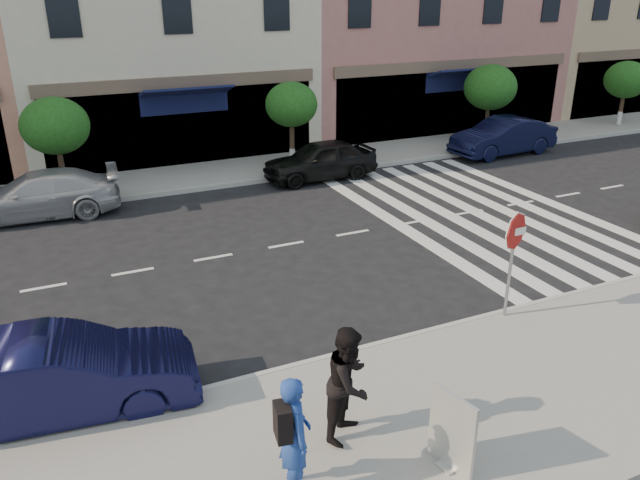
{
  "coord_description": "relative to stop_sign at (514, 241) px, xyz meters",
  "views": [
    {
      "loc": [
        -5.61,
        -10.26,
        6.5
      ],
      "look_at": [
        -0.46,
        0.87,
        1.4
      ],
      "focal_mm": 35.0,
      "sensor_mm": 36.0,
      "label": 1
    }
  ],
  "objects": [
    {
      "name": "car_near_mid",
      "position": [
        -8.43,
        0.67,
        -1.11
      ],
      "size": [
        4.42,
        1.98,
        1.41
      ],
      "primitive_type": "imported",
      "rotation": [
        0.0,
        0.0,
        1.45
      ],
      "color": "black",
      "rests_on": "ground"
    },
    {
      "name": "photographer",
      "position": [
        -5.72,
        -2.53,
        -0.79
      ],
      "size": [
        0.51,
        0.7,
        1.75
      ],
      "primitive_type": "imported",
      "rotation": [
        0.0,
        0.0,
        1.41
      ],
      "color": "navy",
      "rests_on": "sidewalk_near"
    },
    {
      "name": "street_tree_wb",
      "position": [
        -7.56,
        12.47,
        0.5
      ],
      "size": [
        2.1,
        2.1,
        3.06
      ],
      "color": "#473323",
      "rests_on": "sidewalk_far"
    },
    {
      "name": "stop_sign",
      "position": [
        0.0,
        0.0,
        0.0
      ],
      "size": [
        0.8,
        0.1,
        2.27
      ],
      "rotation": [
        0.0,
        0.0,
        -0.0
      ],
      "color": "gray",
      "rests_on": "sidewalk_near"
    },
    {
      "name": "walker",
      "position": [
        -4.57,
        -1.84,
        -0.76
      ],
      "size": [
        1.12,
        1.09,
        1.81
      ],
      "primitive_type": "imported",
      "rotation": [
        0.0,
        0.0,
        0.68
      ],
      "color": "black",
      "rests_on": "sidewalk_near"
    },
    {
      "name": "car_far_right",
      "position": [
        8.9,
        10.73,
        -1.08
      ],
      "size": [
        4.54,
        1.79,
        1.47
      ],
      "primitive_type": "imported",
      "rotation": [
        0.0,
        0.0,
        -1.52
      ],
      "color": "black",
      "rests_on": "ground"
    },
    {
      "name": "street_tree_ea",
      "position": [
        9.44,
        12.47,
        0.58
      ],
      "size": [
        2.2,
        2.2,
        3.19
      ],
      "color": "#473323",
      "rests_on": "sidewalk_far"
    },
    {
      "name": "car_far_left",
      "position": [
        -8.37,
        10.77,
        -1.14
      ],
      "size": [
        4.77,
        2.28,
        1.34
      ],
      "primitive_type": "imported",
      "rotation": [
        0.0,
        0.0,
        -1.66
      ],
      "color": "#9F9FA5",
      "rests_on": "ground"
    },
    {
      "name": "building_centre",
      "position": [
        -3.06,
        18.67,
        3.69
      ],
      "size": [
        11.0,
        9.0,
        11.0
      ],
      "primitive_type": "cube",
      "color": "beige",
      "rests_on": "ground"
    },
    {
      "name": "street_tree_c",
      "position": [
        0.44,
        12.47,
        0.54
      ],
      "size": [
        1.9,
        1.9,
        3.04
      ],
      "color": "#473323",
      "rests_on": "sidewalk_far"
    },
    {
      "name": "car_far_mid",
      "position": [
        0.8,
        10.76,
        -1.12
      ],
      "size": [
        4.09,
        1.75,
        1.38
      ],
      "primitive_type": "imported",
      "rotation": [
        0.0,
        0.0,
        -1.54
      ],
      "color": "black",
      "rests_on": "ground"
    },
    {
      "name": "ground",
      "position": [
        -2.56,
        1.67,
        -1.81
      ],
      "size": [
        120.0,
        120.0,
        0.0
      ],
      "primitive_type": "plane",
      "color": "black",
      "rests_on": "ground"
    },
    {
      "name": "sidewalk_far",
      "position": [
        -2.56,
        12.67,
        -1.74
      ],
      "size": [
        60.0,
        3.0,
        0.15
      ],
      "primitive_type": "cube",
      "color": "gray",
      "rests_on": "ground"
    },
    {
      "name": "poster_board",
      "position": [
        -3.61,
        -3.08,
        -1.07
      ],
      "size": [
        0.33,
        0.78,
        1.21
      ],
      "rotation": [
        0.0,
        0.0,
        0.21
      ],
      "color": "beige",
      "rests_on": "sidewalk_near"
    },
    {
      "name": "street_tree_eb",
      "position": [
        17.44,
        12.47,
        0.41
      ],
      "size": [
        2.0,
        2.0,
        2.94
      ],
      "color": "#473323",
      "rests_on": "sidewalk_far"
    },
    {
      "name": "sidewalk_near",
      "position": [
        -2.56,
        -2.08,
        -1.74
      ],
      "size": [
        60.0,
        4.5,
        0.15
      ],
      "primitive_type": "cube",
      "color": "gray",
      "rests_on": "ground"
    }
  ]
}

